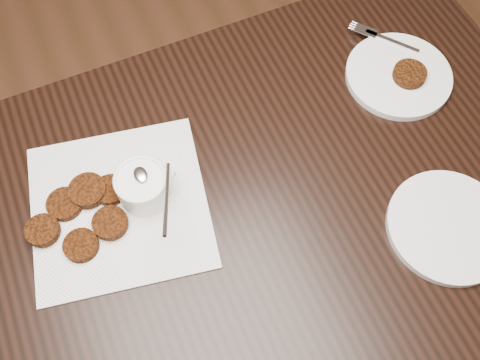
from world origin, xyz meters
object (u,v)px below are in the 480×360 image
(table, at_px, (237,279))
(plate_empty, at_px, (448,226))
(plate_with_patty, at_px, (399,73))
(napkin, at_px, (119,206))
(sauce_ramekin, at_px, (139,178))

(table, relative_size, plate_empty, 6.15)
(table, xyz_separation_m, plate_with_patty, (0.44, 0.16, 0.39))
(napkin, bearing_deg, table, -30.62)
(sauce_ramekin, distance_m, plate_empty, 0.56)
(sauce_ramekin, distance_m, plate_with_patty, 0.58)
(table, bearing_deg, plate_empty, -26.49)
(sauce_ramekin, height_order, plate_empty, sauce_ramekin)
(napkin, xyz_separation_m, plate_empty, (0.53, -0.28, 0.01))
(napkin, bearing_deg, plate_empty, -27.98)
(plate_with_patty, distance_m, plate_empty, 0.34)
(table, relative_size, plate_with_patty, 6.19)
(table, height_order, napkin, napkin)
(napkin, distance_m, plate_empty, 0.60)
(table, bearing_deg, sauce_ramekin, 140.31)
(napkin, relative_size, plate_empty, 1.44)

